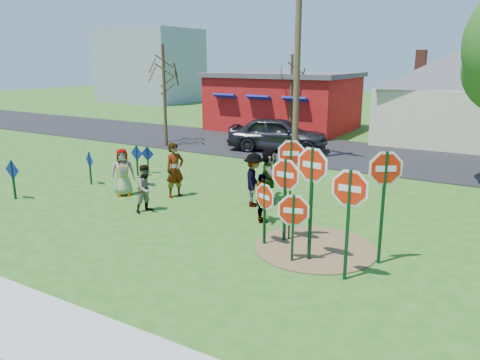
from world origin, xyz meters
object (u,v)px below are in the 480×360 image
Objects in this scene: stop_sign_b at (291,164)px; stop_sign_c at (312,178)px; person_a at (123,172)px; person_b at (175,170)px; utility_pole at (297,59)px; stop_sign_d at (385,179)px; suv at (278,134)px; stop_sign_a at (265,201)px.

stop_sign_c is at bearing -67.00° from stop_sign_b.
person_b is at bearing -20.23° from person_a.
utility_pole is (1.18, 7.73, 3.84)m from person_b.
stop_sign_d is at bearing -52.34° from person_a.
stop_sign_c is 0.57× the size of suv.
person_a is 0.88× the size of person_b.
stop_sign_c is at bearing -165.98° from suv.
person_b is 9.57m from suv.
stop_sign_c is 0.33× the size of utility_pole.
stop_sign_c is at bearing -92.49° from person_b.
stop_sign_c is 1.73× the size of person_a.
suv is (-5.46, 11.88, -0.28)m from stop_sign_a.
person_a is at bearing 158.55° from suv.
utility_pole is at bearing -150.57° from suv.
stop_sign_b is at bearing -66.60° from utility_pole.
stop_sign_c is 14.06m from suv.
stop_sign_b is at bearing -167.73° from suv.
stop_sign_d reaches higher than suv.
person_b is 0.21× the size of utility_pole.
suv is (-8.40, 11.51, -1.18)m from stop_sign_d.
stop_sign_a reaches higher than person_a.
stop_sign_c reaches higher than person_b.
stop_sign_b is at bearing -52.57° from person_a.
person_a is 1.92m from person_b.
stop_sign_d is 14.30m from suv.
stop_sign_a is 6.75m from person_a.
stop_sign_b reaches higher than person_a.
suv is (-6.87, 12.21, -1.16)m from stop_sign_c.
stop_sign_d is 8.10m from person_b.
stop_sign_b reaches higher than person_b.
stop_sign_a is at bearing -70.04° from utility_pole.
person_a is at bearing 138.53° from stop_sign_d.
stop_sign_c is 1.52× the size of person_b.
stop_sign_a is at bearing 152.64° from stop_sign_d.
stop_sign_d is (2.52, -0.28, -0.01)m from stop_sign_b.
person_b is at bearing 139.59° from stop_sign_b.
utility_pole is at bearing 90.82° from stop_sign_b.
stop_sign_a is 0.34× the size of suv.
person_b is at bearing 167.54° from stop_sign_c.
person_a is (-7.98, 1.85, -1.23)m from stop_sign_c.
person_a is 10.42m from suv.
person_b is at bearing -98.66° from utility_pole.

